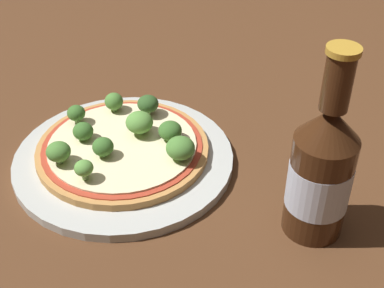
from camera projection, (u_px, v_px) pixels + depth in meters
ground_plane at (138, 154)px, 0.70m from camera, size 3.00×3.00×0.00m
plate at (124, 159)px, 0.69m from camera, size 0.28×0.28×0.01m
pizza at (123, 148)px, 0.68m from camera, size 0.22×0.22×0.01m
broccoli_floret_0 at (170, 131)px, 0.68m from camera, size 0.03×0.03×0.03m
broccoli_floret_1 at (103, 147)px, 0.65m from camera, size 0.03×0.03×0.03m
broccoli_floret_2 at (136, 122)px, 0.69m from camera, size 0.04×0.04×0.03m
broccoli_floret_3 at (148, 104)px, 0.72m from camera, size 0.03×0.03×0.03m
broccoli_floret_4 at (83, 131)px, 0.68m from camera, size 0.03×0.03×0.02m
broccoli_floret_5 at (180, 148)px, 0.65m from camera, size 0.04×0.04×0.03m
broccoli_floret_6 at (75, 114)px, 0.71m from camera, size 0.02×0.02×0.03m
broccoli_floret_7 at (114, 101)px, 0.73m from camera, size 0.03×0.03×0.03m
broccoli_floret_8 at (58, 152)px, 0.64m from camera, size 0.03×0.03×0.03m
broccoli_floret_9 at (84, 168)px, 0.61m from camera, size 0.02×0.02×0.03m
beer_bottle at (321, 171)px, 0.55m from camera, size 0.07×0.07×0.22m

